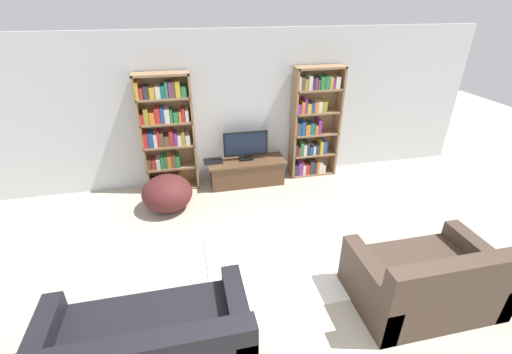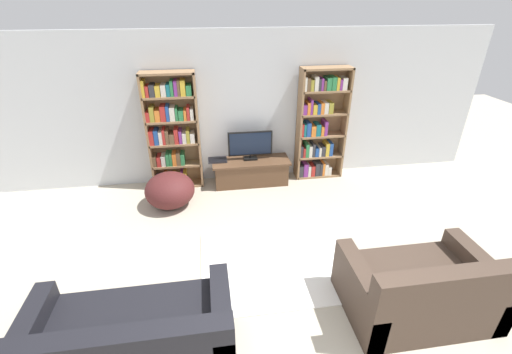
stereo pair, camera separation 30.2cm
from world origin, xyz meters
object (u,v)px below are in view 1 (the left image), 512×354
at_px(bookshelf_right, 313,125).
at_px(couch_right_sofa, 426,282).
at_px(television, 246,145).
at_px(couch_left_sectional, 147,348).
at_px(tv_stand, 247,172).
at_px(beanbag_ottoman, 167,193).
at_px(laptop, 213,161).
at_px(bookshelf_left, 166,134).

distance_m(bookshelf_right, couch_right_sofa, 3.33).
bearing_deg(television, couch_left_sectional, -114.75).
bearing_deg(tv_stand, beanbag_ottoman, -157.87).
height_order(tv_stand, laptop, laptop).
xyz_separation_m(laptop, beanbag_ottoman, (-0.80, -0.64, -0.18)).
relative_size(tv_stand, couch_right_sofa, 0.91).
bearing_deg(beanbag_ottoman, couch_left_sectional, -93.12).
xyz_separation_m(bookshelf_right, tv_stand, (-1.25, -0.13, -0.75)).
bearing_deg(beanbag_ottoman, tv_stand, 22.13).
distance_m(television, laptop, 0.64).
height_order(bookshelf_left, beanbag_ottoman, bookshelf_left).
height_order(tv_stand, couch_left_sectional, couch_left_sectional).
bearing_deg(couch_left_sectional, television, 65.25).
bearing_deg(television, couch_right_sofa, -66.78).
height_order(bookshelf_right, beanbag_ottoman, bookshelf_right).
bearing_deg(couch_right_sofa, bookshelf_left, 129.51).
bearing_deg(bookshelf_right, couch_right_sofa, -87.99).
height_order(bookshelf_right, couch_left_sectional, bookshelf_right).
bearing_deg(laptop, television, -1.73).
bearing_deg(beanbag_ottoman, bookshelf_left, 84.38).
xyz_separation_m(bookshelf_left, tv_stand, (1.32, -0.13, -0.79)).
height_order(bookshelf_left, couch_right_sofa, bookshelf_left).
bearing_deg(bookshelf_left, bookshelf_right, 0.04).
bearing_deg(tv_stand, couch_left_sectional, -115.12).
bearing_deg(couch_left_sectional, tv_stand, 64.88).
height_order(laptop, couch_right_sofa, couch_right_sofa).
relative_size(bookshelf_right, beanbag_ottoman, 2.55).
bearing_deg(couch_right_sofa, laptop, 121.38).
distance_m(tv_stand, beanbag_ottoman, 1.50).
bearing_deg(bookshelf_right, bookshelf_left, -179.96).
bearing_deg(couch_right_sofa, beanbag_ottoman, 137.08).
xyz_separation_m(tv_stand, couch_right_sofa, (1.37, -3.13, 0.07)).
bearing_deg(tv_stand, television, 90.00).
bearing_deg(tv_stand, laptop, 172.80).
bearing_deg(couch_right_sofa, television, 113.22).
height_order(couch_left_sectional, couch_right_sofa, couch_right_sofa).
relative_size(laptop, couch_left_sectional, 0.18).
relative_size(television, laptop, 2.35).
bearing_deg(couch_left_sectional, bookshelf_right, 50.74).
relative_size(bookshelf_left, television, 2.56).
distance_m(television, couch_left_sectional, 3.70).
bearing_deg(laptop, bookshelf_right, 1.81).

